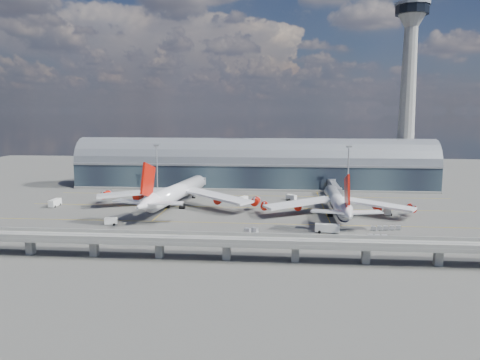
# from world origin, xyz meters

# --- Properties ---
(ground) EXTENTS (500.00, 500.00, 0.00)m
(ground) POSITION_xyz_m (0.00, 0.00, 0.00)
(ground) COLOR #474744
(ground) RESTS_ON ground
(taxi_lines) EXTENTS (200.00, 80.12, 0.01)m
(taxi_lines) POSITION_xyz_m (0.00, 22.11, 0.01)
(taxi_lines) COLOR gold
(taxi_lines) RESTS_ON ground
(terminal) EXTENTS (200.00, 30.00, 28.00)m
(terminal) POSITION_xyz_m (0.00, 77.99, 11.34)
(terminal) COLOR #1F2734
(terminal) RESTS_ON ground
(control_tower) EXTENTS (19.00, 19.00, 103.00)m
(control_tower) POSITION_xyz_m (85.00, 83.00, 51.64)
(control_tower) COLOR gray
(control_tower) RESTS_ON ground
(guideway) EXTENTS (220.00, 8.50, 7.20)m
(guideway) POSITION_xyz_m (-0.00, -55.00, 5.29)
(guideway) COLOR gray
(guideway) RESTS_ON ground
(floodlight_mast_left) EXTENTS (3.00, 0.70, 25.70)m
(floodlight_mast_left) POSITION_xyz_m (-50.00, 55.00, 13.63)
(floodlight_mast_left) COLOR gray
(floodlight_mast_left) RESTS_ON ground
(floodlight_mast_right) EXTENTS (3.00, 0.70, 25.70)m
(floodlight_mast_right) POSITION_xyz_m (50.00, 55.00, 13.63)
(floodlight_mast_right) COLOR gray
(floodlight_mast_right) RESTS_ON ground
(airliner_left) EXTENTS (75.68, 79.62, 24.28)m
(airliner_left) POSITION_xyz_m (-31.33, 16.94, 6.94)
(airliner_left) COLOR white
(airliner_left) RESTS_ON ground
(airliner_right) EXTENTS (64.15, 67.02, 21.32)m
(airliner_right) POSITION_xyz_m (39.25, 6.91, 5.53)
(airliner_right) COLOR white
(airliner_right) RESTS_ON ground
(jet_bridge_left) EXTENTS (4.40, 28.00, 7.25)m
(jet_bridge_left) POSITION_xyz_m (-27.47, 53.12, 5.18)
(jet_bridge_left) COLOR gray
(jet_bridge_left) RESTS_ON ground
(jet_bridge_right) EXTENTS (4.40, 32.00, 7.25)m
(jet_bridge_right) POSITION_xyz_m (42.74, 51.18, 5.18)
(jet_bridge_right) COLOR gray
(jet_bridge_right) RESTS_ON ground
(service_truck_0) EXTENTS (2.89, 8.00, 3.31)m
(service_truck_0) POSITION_xyz_m (-86.92, 14.57, 1.71)
(service_truck_0) COLOR silver
(service_truck_0) RESTS_ON ground
(service_truck_1) EXTENTS (4.97, 3.05, 2.69)m
(service_truck_1) POSITION_xyz_m (-49.09, -16.72, 1.35)
(service_truck_1) COLOR silver
(service_truck_1) RESTS_ON ground
(service_truck_2) EXTENTS (8.86, 3.62, 3.12)m
(service_truck_2) POSITION_xyz_m (32.38, -21.49, 1.62)
(service_truck_2) COLOR silver
(service_truck_2) RESTS_ON ground
(service_truck_3) EXTENTS (3.34, 6.89, 3.21)m
(service_truck_3) POSITION_xyz_m (60.33, 10.78, 1.64)
(service_truck_3) COLOR silver
(service_truck_3) RESTS_ON ground
(service_truck_4) EXTENTS (4.08, 5.48, 2.89)m
(service_truck_4) POSITION_xyz_m (-1.92, 31.66, 1.46)
(service_truck_4) COLOR silver
(service_truck_4) RESTS_ON ground
(service_truck_5) EXTENTS (5.47, 5.30, 2.66)m
(service_truck_5) POSITION_xyz_m (20.82, 39.65, 1.36)
(service_truck_5) COLOR silver
(service_truck_5) RESTS_ON ground
(cargo_train_0) EXTENTS (5.57, 3.89, 1.82)m
(cargo_train_0) POSITION_xyz_m (5.27, -24.58, 0.95)
(cargo_train_0) COLOR gray
(cargo_train_0) RESTS_ON ground
(cargo_train_1) EXTENTS (11.57, 3.84, 1.53)m
(cargo_train_1) POSITION_xyz_m (54.07, -16.09, 0.80)
(cargo_train_1) COLOR gray
(cargo_train_1) RESTS_ON ground
(cargo_train_2) EXTENTS (6.86, 1.90, 1.52)m
(cargo_train_2) POSITION_xyz_m (48.53, -28.58, 0.79)
(cargo_train_2) COLOR gray
(cargo_train_2) RESTS_ON ground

